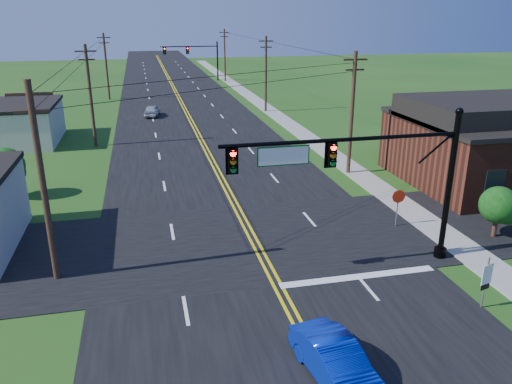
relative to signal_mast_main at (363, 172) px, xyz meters
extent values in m
cube|color=black|center=(-4.34, 42.00, -4.73)|extent=(16.00, 220.00, 0.04)
cube|color=black|center=(-4.34, 4.00, -4.73)|extent=(70.00, 10.00, 0.04)
cube|color=gray|center=(6.16, 32.00, -4.71)|extent=(2.00, 160.00, 0.08)
cylinder|color=black|center=(4.46, 0.00, -1.15)|extent=(0.28, 0.28, 7.20)
cylinder|color=black|center=(4.46, 0.00, -4.50)|extent=(0.60, 0.60, 0.50)
sphere|color=black|center=(4.46, 0.00, 2.55)|extent=(0.36, 0.36, 0.36)
cylinder|color=black|center=(-1.04, 0.00, 1.55)|extent=(11.00, 0.18, 0.18)
cube|color=#055E14|center=(-3.74, 0.00, 1.00)|extent=(2.30, 0.06, 0.85)
cylinder|color=black|center=(4.46, 72.00, -1.15)|extent=(0.28, 0.28, 7.20)
cylinder|color=black|center=(4.46, 72.00, -4.50)|extent=(0.60, 0.60, 0.50)
sphere|color=black|center=(4.46, 72.00, 2.55)|extent=(0.36, 0.36, 0.36)
cylinder|color=black|center=(-0.54, 72.00, 1.25)|extent=(10.00, 0.18, 0.18)
cube|color=#055E14|center=(-3.74, 72.00, 0.70)|extent=(2.30, 0.06, 0.85)
cube|color=#4F2316|center=(15.66, 10.00, -2.55)|extent=(14.00, 11.00, 4.40)
cube|color=black|center=(15.66, 10.00, -0.20)|extent=(14.20, 11.20, 0.30)
cylinder|color=#322116|center=(-13.84, 2.00, -0.25)|extent=(0.28, 0.28, 9.00)
cube|color=#322116|center=(-13.84, 2.00, 3.65)|extent=(1.80, 0.12, 0.12)
cube|color=#322116|center=(-13.84, 2.00, 2.95)|extent=(1.40, 0.12, 0.12)
cylinder|color=#322116|center=(-13.84, 27.00, -0.25)|extent=(0.28, 0.28, 9.00)
cube|color=#322116|center=(-13.84, 27.00, 3.65)|extent=(1.80, 0.12, 0.12)
cube|color=#322116|center=(-13.84, 27.00, 2.95)|extent=(1.40, 0.12, 0.12)
cylinder|color=#322116|center=(-13.84, 54.00, -0.25)|extent=(0.28, 0.28, 9.00)
cube|color=#322116|center=(-13.84, 54.00, 3.65)|extent=(1.80, 0.12, 0.12)
cube|color=#322116|center=(-13.84, 54.00, 2.95)|extent=(1.40, 0.12, 0.12)
cylinder|color=#322116|center=(5.46, 14.00, -0.25)|extent=(0.28, 0.28, 9.00)
cube|color=#322116|center=(5.46, 14.00, 3.65)|extent=(1.80, 0.12, 0.12)
cube|color=#322116|center=(5.46, 14.00, 2.95)|extent=(1.40, 0.12, 0.12)
cylinder|color=#322116|center=(5.46, 40.00, -0.25)|extent=(0.28, 0.28, 9.00)
cube|color=#322116|center=(5.46, 40.00, 3.65)|extent=(1.80, 0.12, 0.12)
cube|color=#322116|center=(5.46, 40.00, 2.95)|extent=(1.40, 0.12, 0.12)
cylinder|color=#322116|center=(5.46, 70.00, -0.25)|extent=(0.28, 0.28, 9.00)
cube|color=#322116|center=(5.46, 70.00, 3.65)|extent=(1.80, 0.12, 0.12)
cube|color=#322116|center=(5.46, 70.00, 2.95)|extent=(1.40, 0.12, 0.12)
cylinder|color=#322116|center=(11.66, 18.00, -3.83)|extent=(0.24, 0.24, 1.85)
sphere|color=#0E380D|center=(11.66, 18.00, -2.15)|extent=(3.00, 3.00, 3.00)
cylinder|color=#322116|center=(8.66, 1.50, -4.09)|extent=(0.24, 0.24, 1.32)
sphere|color=#0E380D|center=(8.66, 1.50, -2.89)|extent=(2.00, 2.00, 2.00)
cylinder|color=#322116|center=(-18.34, 14.00, -3.98)|extent=(0.24, 0.24, 1.54)
sphere|color=#0E380D|center=(-18.34, 14.00, -2.58)|extent=(2.40, 2.40, 2.40)
imported|color=#0826B7|center=(-3.91, -7.23, -4.05)|extent=(2.15, 4.43, 1.40)
imported|color=silver|center=(-8.32, 40.02, -4.09)|extent=(2.19, 4.07, 1.32)
cylinder|color=slate|center=(3.59, -4.46, -3.60)|extent=(0.09, 0.09, 2.31)
cube|color=white|center=(3.59, -4.49, -2.91)|extent=(0.56, 0.18, 0.31)
cube|color=white|center=(3.59, -4.49, -3.33)|extent=(0.56, 0.18, 0.58)
cube|color=black|center=(3.59, -4.49, -3.75)|extent=(0.46, 0.16, 0.23)
cylinder|color=slate|center=(4.16, 4.00, -3.71)|extent=(0.07, 0.07, 2.07)
cylinder|color=#A31D09|center=(4.16, 3.97, -2.93)|extent=(0.79, 0.10, 0.79)
camera|label=1|loc=(-9.46, -19.71, 6.70)|focal=35.00mm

